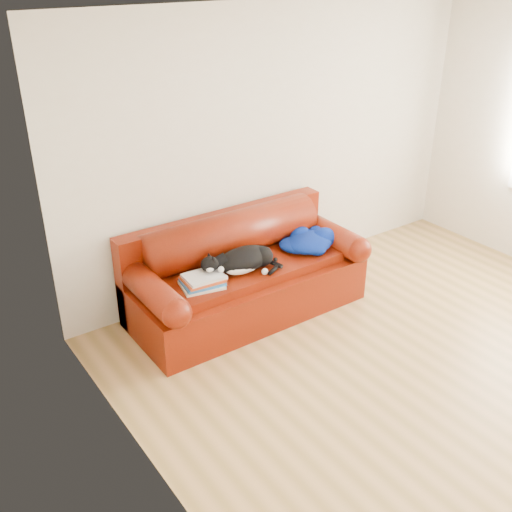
% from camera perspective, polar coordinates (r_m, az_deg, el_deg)
% --- Properties ---
extents(ground, '(4.50, 4.50, 0.00)m').
position_cam_1_polar(ground, '(5.04, 15.93, -9.98)').
color(ground, olive).
rests_on(ground, ground).
extents(room_shell, '(4.52, 4.02, 2.61)m').
position_cam_1_polar(room_shell, '(4.39, 19.56, 8.51)').
color(room_shell, beige).
rests_on(room_shell, ground).
extents(sofa_base, '(2.10, 0.90, 0.50)m').
position_cam_1_polar(sofa_base, '(5.40, -0.88, -3.11)').
color(sofa_base, '#430802').
rests_on(sofa_base, ground).
extents(sofa_back, '(2.10, 1.01, 0.88)m').
position_cam_1_polar(sofa_back, '(5.43, -2.35, 0.72)').
color(sofa_back, '#430802').
rests_on(sofa_back, ground).
extents(book_stack, '(0.38, 0.32, 0.10)m').
position_cam_1_polar(book_stack, '(4.90, -5.10, -2.38)').
color(book_stack, beige).
rests_on(book_stack, sofa_base).
extents(cat, '(0.69, 0.42, 0.26)m').
position_cam_1_polar(cat, '(5.09, -1.18, -0.41)').
color(cat, black).
rests_on(cat, sofa_base).
extents(blanket, '(0.62, 0.50, 0.17)m').
position_cam_1_polar(blanket, '(5.53, 5.08, 1.47)').
color(blanket, '#02074F').
rests_on(blanket, sofa_base).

